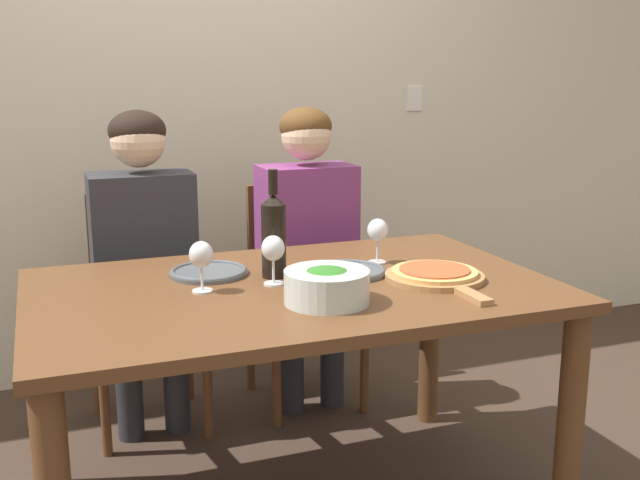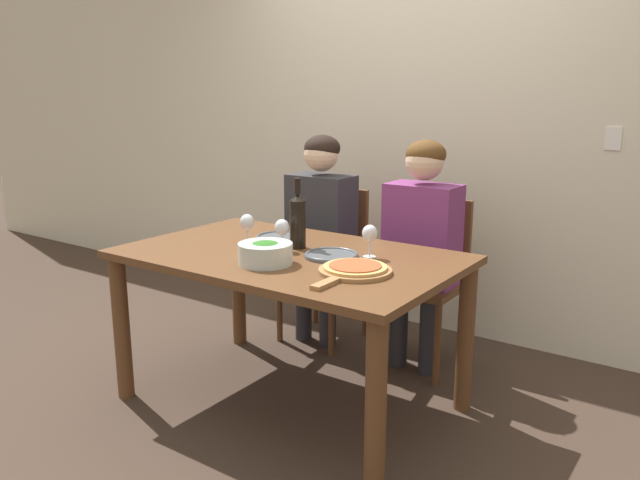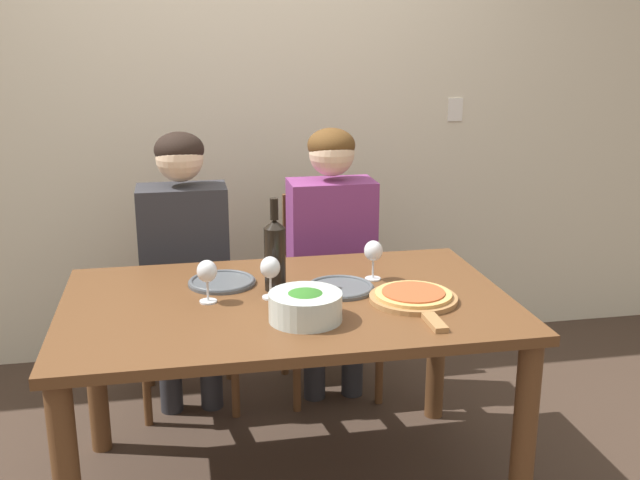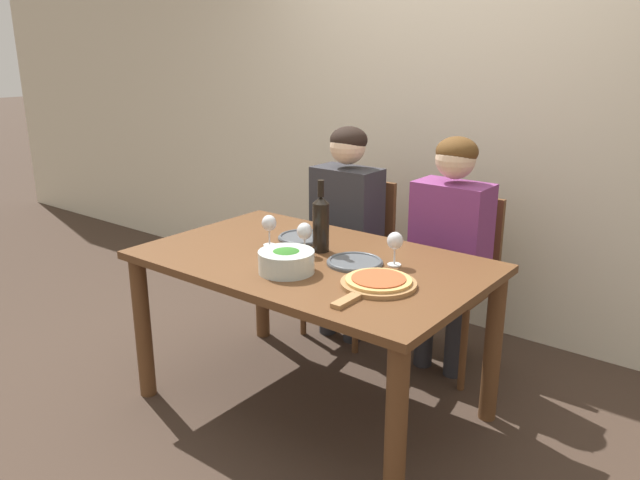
# 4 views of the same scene
# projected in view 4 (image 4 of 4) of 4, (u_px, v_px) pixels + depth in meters

# --- Properties ---
(ground_plane) EXTENTS (40.00, 40.00, 0.00)m
(ground_plane) POSITION_uv_depth(u_px,v_px,m) (312.00, 405.00, 3.03)
(ground_plane) COLOR #3D2D23
(back_wall) EXTENTS (10.00, 0.06, 2.70)m
(back_wall) POSITION_uv_depth(u_px,v_px,m) (456.00, 103.00, 3.66)
(back_wall) COLOR beige
(back_wall) RESTS_ON ground
(dining_table) EXTENTS (1.55, 0.96, 0.76)m
(dining_table) POSITION_uv_depth(u_px,v_px,m) (312.00, 282.00, 2.84)
(dining_table) COLOR brown
(dining_table) RESTS_ON ground
(chair_left) EXTENTS (0.42, 0.42, 0.91)m
(chair_left) POSITION_uv_depth(u_px,v_px,m) (355.00, 250.00, 3.71)
(chair_left) COLOR brown
(chair_left) RESTS_ON ground
(chair_right) EXTENTS (0.42, 0.42, 0.91)m
(chair_right) POSITION_uv_depth(u_px,v_px,m) (456.00, 274.00, 3.33)
(chair_right) COLOR brown
(chair_right) RESTS_ON ground
(person_woman) EXTENTS (0.47, 0.51, 1.25)m
(person_woman) POSITION_uv_depth(u_px,v_px,m) (345.00, 213.00, 3.56)
(person_woman) COLOR #28282D
(person_woman) RESTS_ON ground
(person_man) EXTENTS (0.47, 0.51, 1.25)m
(person_man) POSITION_uv_depth(u_px,v_px,m) (449.00, 234.00, 3.17)
(person_man) COLOR #28282D
(person_man) RESTS_ON ground
(wine_bottle) EXTENTS (0.08, 0.08, 0.34)m
(wine_bottle) POSITION_uv_depth(u_px,v_px,m) (321.00, 223.00, 2.86)
(wine_bottle) COLOR black
(wine_bottle) RESTS_ON dining_table
(broccoli_bowl) EXTENTS (0.24, 0.24, 0.10)m
(broccoli_bowl) POSITION_uv_depth(u_px,v_px,m) (286.00, 261.00, 2.62)
(broccoli_bowl) COLOR silver
(broccoli_bowl) RESTS_ON dining_table
(dinner_plate_left) EXTENTS (0.25, 0.25, 0.02)m
(dinner_plate_left) POSITION_uv_depth(u_px,v_px,m) (303.00, 237.00, 3.08)
(dinner_plate_left) COLOR #4C5156
(dinner_plate_left) RESTS_ON dining_table
(dinner_plate_right) EXTENTS (0.25, 0.25, 0.02)m
(dinner_plate_right) POSITION_uv_depth(u_px,v_px,m) (355.00, 262.00, 2.73)
(dinner_plate_right) COLOR #4C5156
(dinner_plate_right) RESTS_ON dining_table
(pizza_on_board) EXTENTS (0.30, 0.44, 0.04)m
(pizza_on_board) POSITION_uv_depth(u_px,v_px,m) (377.00, 283.00, 2.47)
(pizza_on_board) COLOR #9E7042
(pizza_on_board) RESTS_ON dining_table
(wine_glass_left) EXTENTS (0.07, 0.07, 0.15)m
(wine_glass_left) POSITION_uv_depth(u_px,v_px,m) (269.00, 225.00, 2.95)
(wine_glass_left) COLOR silver
(wine_glass_left) RESTS_ON dining_table
(wine_glass_right) EXTENTS (0.07, 0.07, 0.15)m
(wine_glass_right) POSITION_uv_depth(u_px,v_px,m) (395.00, 242.00, 2.68)
(wine_glass_right) COLOR silver
(wine_glass_right) RESTS_ON dining_table
(wine_glass_centre) EXTENTS (0.07, 0.07, 0.15)m
(wine_glass_centre) POSITION_uv_depth(u_px,v_px,m) (304.00, 233.00, 2.82)
(wine_glass_centre) COLOR silver
(wine_glass_centre) RESTS_ON dining_table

